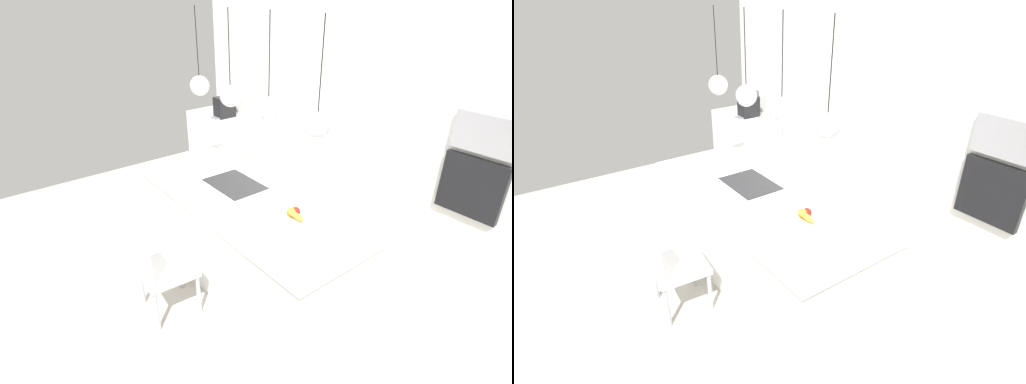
# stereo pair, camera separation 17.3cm
# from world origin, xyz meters

# --- Properties ---
(floor) EXTENTS (6.60, 6.60, 0.00)m
(floor) POSITION_xyz_m (0.00, 0.00, 0.00)
(floor) COLOR #BCB7AD
(floor) RESTS_ON ground
(back_wall) EXTENTS (6.00, 0.10, 2.60)m
(back_wall) POSITION_xyz_m (0.00, 1.65, 1.30)
(back_wall) COLOR white
(back_wall) RESTS_ON ground
(kitchen_island) EXTENTS (2.48, 1.10, 0.89)m
(kitchen_island) POSITION_xyz_m (0.00, 0.00, 0.45)
(kitchen_island) COLOR white
(kitchen_island) RESTS_ON ground
(sink_basin) EXTENTS (0.56, 0.40, 0.02)m
(sink_basin) POSITION_xyz_m (-0.23, 0.00, 0.88)
(sink_basin) COLOR #2D2D30
(sink_basin) RESTS_ON kitchen_island
(faucet) EXTENTS (0.02, 0.17, 0.22)m
(faucet) POSITION_xyz_m (-0.23, 0.21, 1.03)
(faucet) COLOR silver
(faucet) RESTS_ON kitchen_island
(fruit_bowl) EXTENTS (0.31, 0.31, 0.14)m
(fruit_bowl) POSITION_xyz_m (0.65, -0.03, 0.93)
(fruit_bowl) COLOR beige
(fruit_bowl) RESTS_ON kitchen_island
(side_counter) EXTENTS (1.10, 0.60, 0.83)m
(side_counter) POSITION_xyz_m (-2.40, 1.28, 0.41)
(side_counter) COLOR white
(side_counter) RESTS_ON ground
(coffee_machine) EXTENTS (0.20, 0.35, 0.38)m
(coffee_machine) POSITION_xyz_m (-2.30, 1.28, 0.99)
(coffee_machine) COLOR black
(coffee_machine) RESTS_ON side_counter
(microwave) EXTENTS (0.54, 0.08, 0.34)m
(microwave) POSITION_xyz_m (1.25, 1.58, 1.45)
(microwave) COLOR #9E9EA3
(microwave) RESTS_ON back_wall
(oven) EXTENTS (0.56, 0.08, 0.56)m
(oven) POSITION_xyz_m (1.25, 1.58, 0.95)
(oven) COLOR black
(oven) RESTS_ON back_wall
(chair_near) EXTENTS (0.48, 0.47, 0.87)m
(chair_near) POSITION_xyz_m (-0.03, -0.93, 0.49)
(chair_near) COLOR white
(chair_near) RESTS_ON ground
(pendant_light_left) EXTENTS (0.19, 0.19, 0.79)m
(pendant_light_left) POSITION_xyz_m (-0.77, 0.00, 1.73)
(pendant_light_left) COLOR silver
(pendant_light_center_left) EXTENTS (0.19, 0.19, 0.79)m
(pendant_light_center_left) POSITION_xyz_m (-0.26, 0.00, 1.73)
(pendant_light_center_left) COLOR silver
(pendant_light_center_right) EXTENTS (0.19, 0.19, 0.79)m
(pendant_light_center_right) POSITION_xyz_m (0.26, 0.00, 1.73)
(pendant_light_center_right) COLOR silver
(pendant_light_right) EXTENTS (0.19, 0.19, 0.79)m
(pendant_light_right) POSITION_xyz_m (0.77, 0.00, 1.73)
(pendant_light_right) COLOR silver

